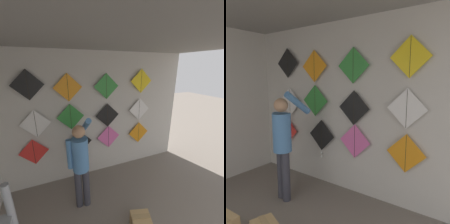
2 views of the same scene
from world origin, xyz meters
The scene contains 15 objects.
back_panel centered at (0.00, 4.16, 1.40)m, with size 4.59×0.06×2.80m, color beige.
ceiling_slab centered at (0.00, 2.07, 2.82)m, with size 4.59×4.93×0.04m, color gray.
shopkeeper centered at (-0.46, 3.30, 0.96)m, with size 0.43×0.56×1.70m.
kite_0 centered at (-1.24, 4.07, 0.86)m, with size 0.55×0.01×0.55m.
kite_1 centered at (-0.34, 4.07, 0.86)m, with size 0.55×0.04×0.69m.
kite_2 centered at (0.35, 4.07, 0.89)m, with size 0.55×0.01×0.55m.
kite_3 centered at (1.18, 4.07, 0.85)m, with size 0.55×0.01×0.55m.
kite_4 centered at (-1.14, 4.07, 1.44)m, with size 0.55×0.01×0.55m.
kite_5 centered at (-0.48, 4.07, 1.50)m, with size 0.55×0.01×0.55m.
kite_6 centered at (0.33, 4.07, 1.43)m, with size 0.55×0.01×0.55m.
kite_7 centered at (1.16, 4.07, 1.48)m, with size 0.55×0.01×0.55m.
kite_8 centered at (-1.17, 4.07, 2.18)m, with size 0.55×0.01×0.55m.
kite_9 centered at (-0.49, 4.07, 2.10)m, with size 0.55×0.01×0.55m.
kite_10 centered at (0.31, 4.07, 2.08)m, with size 0.55×0.01×0.55m.
kite_11 centered at (1.18, 4.07, 2.16)m, with size 0.55×0.01×0.55m.
Camera 1 is at (-0.80, 1.06, 2.50)m, focal length 24.00 mm.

